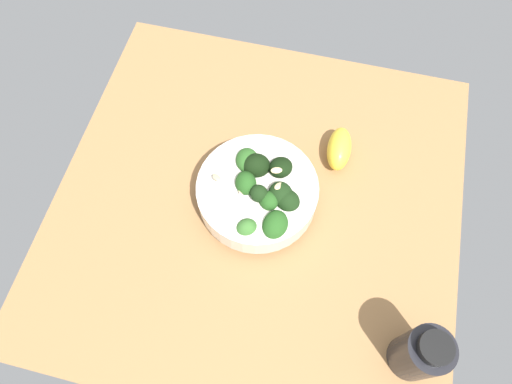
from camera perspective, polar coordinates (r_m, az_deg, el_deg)
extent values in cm
cube|color=#996D42|center=(80.19, 0.16, -1.67)|extent=(67.55, 67.55, 3.60)
cylinder|color=silver|center=(77.84, 0.00, -1.05)|extent=(10.76, 10.76, 1.40)
cylinder|color=silver|center=(75.30, 0.00, -0.17)|extent=(19.56, 19.56, 4.19)
cylinder|color=beige|center=(73.77, 0.00, 0.40)|extent=(15.85, 15.85, 0.80)
cylinder|color=#4A8F3C|center=(73.65, 1.55, -1.63)|extent=(1.67, 1.78, 1.71)
ellipsoid|color=#23511C|center=(72.08, 1.58, -1.07)|extent=(4.48, 5.01, 4.06)
cylinder|color=#589D47|center=(73.34, 0.38, -0.74)|extent=(1.84, 1.66, 1.79)
ellipsoid|color=black|center=(71.86, 0.39, -0.19)|extent=(4.21, 4.35, 4.01)
cylinder|color=#2F662B|center=(76.43, 0.03, 2.56)|extent=(1.99, 2.20, 1.82)
ellipsoid|color=black|center=(74.76, 0.03, 3.25)|extent=(5.72, 6.76, 5.42)
cylinder|color=#3C7A32|center=(74.13, 2.99, -0.83)|extent=(1.50, 1.45, 1.36)
ellipsoid|color=black|center=(72.60, 3.05, -0.27)|extent=(6.15, 6.02, 4.16)
cylinder|color=#589D47|center=(77.04, -1.04, 3.24)|extent=(2.08, 2.27, 1.58)
ellipsoid|color=#2D6023|center=(75.47, -1.06, 3.90)|extent=(6.19, 5.04, 4.39)
cylinder|color=#4A8F3C|center=(72.86, 2.32, -4.63)|extent=(2.07, 2.06, 2.02)
ellipsoid|color=#23511C|center=(71.04, 2.38, -4.07)|extent=(5.60, 5.56, 5.05)
cylinder|color=#3C7A32|center=(74.31, 3.77, -1.65)|extent=(2.05, 1.95, 1.72)
ellipsoid|color=black|center=(72.64, 3.86, -1.07)|extent=(4.89, 5.30, 3.82)
cylinder|color=#2F662B|center=(74.85, -1.22, 0.57)|extent=(1.99, 2.11, 1.41)
ellipsoid|color=#23511C|center=(73.39, -1.25, 1.13)|extent=(5.81, 5.13, 4.84)
cylinder|color=#3C7A32|center=(76.20, 2.97, 2.38)|extent=(2.18, 2.19, 1.42)
ellipsoid|color=black|center=(74.60, 3.03, 3.03)|extent=(5.33, 5.19, 4.92)
cylinder|color=#2F662B|center=(72.71, -0.76, -5.00)|extent=(1.30, 1.45, 1.41)
ellipsoid|color=#386B2B|center=(71.17, -0.78, -4.54)|extent=(4.46, 4.54, 3.55)
ellipsoid|color=#DBBC84|center=(74.80, 0.64, 3.94)|extent=(1.88, 1.45, 1.21)
ellipsoid|color=#DBBC84|center=(72.87, -4.82, 1.78)|extent=(1.91, 2.05, 0.76)
ellipsoid|color=#DBBC84|center=(74.37, -3.20, 1.42)|extent=(1.93, 1.59, 1.21)
ellipsoid|color=#DBBC84|center=(71.65, 2.81, 0.83)|extent=(2.06, 1.70, 0.83)
ellipsoid|color=#DBBC84|center=(72.67, 2.53, 2.67)|extent=(1.45, 2.01, 0.80)
ellipsoid|color=#DBBC84|center=(72.83, -1.72, 0.30)|extent=(1.96, 1.27, 0.82)
ellipsoid|color=yellow|center=(81.70, 10.15, 5.24)|extent=(8.40, 4.46, 4.99)
cylinder|color=black|center=(70.21, 19.44, -18.19)|extent=(6.38, 6.38, 10.66)
cylinder|color=black|center=(64.47, 21.15, -17.40)|extent=(4.39, 4.39, 1.58)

